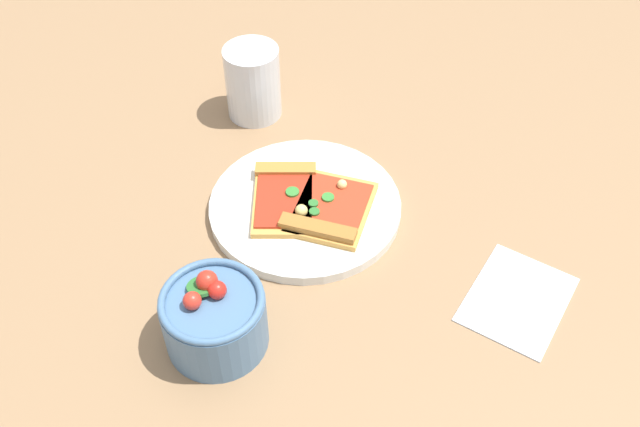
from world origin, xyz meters
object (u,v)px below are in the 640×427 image
plate (305,207)px  salad_bowl (214,318)px  pizza_slice_far (285,195)px  paper_napkin (517,299)px  soda_glass (253,85)px  pizza_slice_near (329,211)px

plate → salad_bowl: 0.21m
plate → salad_bowl: (0.01, 0.21, 0.03)m
plate → pizza_slice_far: (0.03, 0.00, 0.01)m
salad_bowl → paper_napkin: 0.34m
soda_glass → paper_napkin: size_ratio=0.81×
pizza_slice_near → soda_glass: 0.24m
pizza_slice_near → paper_napkin: bearing=173.3°
plate → pizza_slice_near: 0.04m
pizza_slice_far → soda_glass: size_ratio=1.33×
plate → soda_glass: bearing=-46.6°
pizza_slice_near → salad_bowl: size_ratio=1.12×
plate → pizza_slice_near: size_ratio=1.96×
plate → pizza_slice_near: (-0.04, 0.01, 0.01)m
pizza_slice_near → salad_bowl: 0.21m
plate → paper_napkin: bearing=172.7°
pizza_slice_near → pizza_slice_far: pizza_slice_far is taller
pizza_slice_near → soda_glass: soda_glass is taller
pizza_slice_far → soda_glass: 0.20m
salad_bowl → paper_napkin: size_ratio=0.84×
salad_bowl → paper_napkin: salad_bowl is taller
pizza_slice_near → salad_bowl: bearing=77.6°
plate → pizza_slice_far: bearing=2.6°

